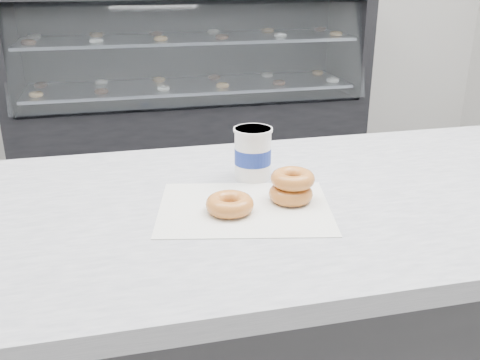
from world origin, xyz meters
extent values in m
plane|color=gray|center=(0.00, 0.00, 0.00)|extent=(5.00, 5.00, 0.00)
cube|color=silver|center=(0.00, -0.60, 0.88)|extent=(3.06, 0.76, 0.04)
cube|color=black|center=(0.00, 2.10, 0.25)|extent=(2.40, 0.70, 0.50)
cube|color=black|center=(0.00, 2.42, 0.88)|extent=(2.40, 0.06, 0.75)
cube|color=black|center=(-1.16, 2.10, 0.88)|extent=(0.08, 0.70, 0.75)
cube|color=black|center=(1.16, 2.10, 0.88)|extent=(0.08, 0.70, 0.75)
cube|color=white|center=(0.00, 1.79, 0.88)|extent=(2.28, 0.16, 0.70)
cube|color=silver|center=(0.00, 2.10, 0.58)|extent=(2.20, 0.55, 0.02)
cube|color=silver|center=(0.00, 2.10, 0.90)|extent=(2.20, 0.55, 0.02)
cube|color=silver|center=(-0.28, -0.64, 0.90)|extent=(0.39, 0.32, 0.00)
torus|color=orange|center=(-0.32, -0.65, 0.92)|extent=(0.10, 0.10, 0.03)
torus|color=orange|center=(-0.18, -0.63, 0.92)|extent=(0.09, 0.09, 0.03)
torus|color=orange|center=(-0.18, -0.63, 0.95)|extent=(0.13, 0.13, 0.03)
cylinder|color=white|center=(-0.23, -0.48, 0.96)|extent=(0.09, 0.09, 0.12)
cylinder|color=white|center=(-0.23, -0.48, 1.01)|extent=(0.09, 0.09, 0.01)
cylinder|color=navy|center=(-0.23, -0.48, 0.95)|extent=(0.09, 0.09, 0.04)
camera|label=1|loc=(-0.52, -1.58, 1.35)|focal=40.00mm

